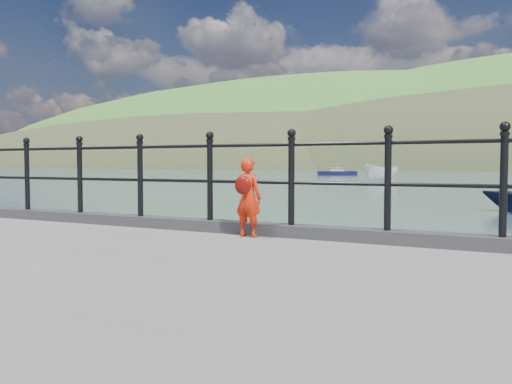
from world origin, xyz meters
The scene contains 6 objects.
ground centered at (0.00, 0.00, 0.00)m, with size 600.00×600.00×0.00m, color #2D4251.
kerb centered at (0.00, -0.15, 1.07)m, with size 60.00×0.30×0.15m, color #28282B.
railing centered at (0.00, -0.15, 1.82)m, with size 18.11×0.11×1.20m.
child centered at (0.13, -0.42, 1.50)m, with size 0.37×0.31×0.98m.
launch_white centered at (-12.96, 54.52, 0.94)m, with size 1.83×4.87×1.88m, color white.
sailboat_left centered at (-26.38, 77.57, 0.34)m, with size 6.50×4.49×8.90m.
Camera 1 is at (3.37, -6.27, 1.91)m, focal length 38.00 mm.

